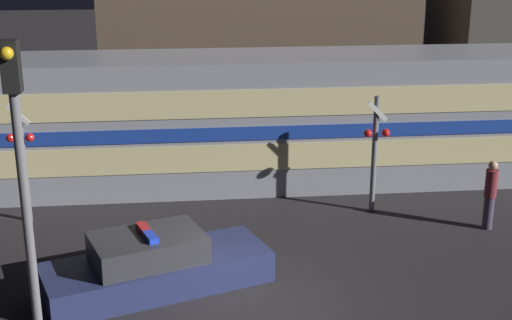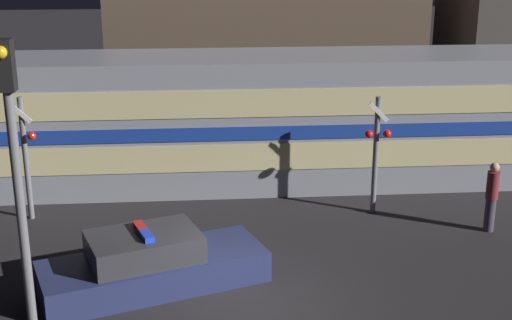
{
  "view_description": "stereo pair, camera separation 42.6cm",
  "coord_description": "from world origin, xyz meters",
  "px_view_note": "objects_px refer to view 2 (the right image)",
  "views": [
    {
      "loc": [
        -1.34,
        -13.0,
        7.43
      ],
      "look_at": [
        0.48,
        4.44,
        1.78
      ],
      "focal_mm": 50.0,
      "sensor_mm": 36.0,
      "label": 1
    },
    {
      "loc": [
        -0.92,
        -13.04,
        7.43
      ],
      "look_at": [
        0.48,
        4.44,
        1.78
      ],
      "focal_mm": 50.0,
      "sensor_mm": 36.0,
      "label": 2
    }
  ],
  "objects_px": {
    "pedestrian": "(492,196)",
    "traffic_light_corner": "(15,163)",
    "police_car": "(152,265)",
    "crossing_signal_near": "(376,150)",
    "train": "(329,119)"
  },
  "relations": [
    {
      "from": "pedestrian",
      "to": "traffic_light_corner",
      "type": "bearing_deg",
      "value": -158.76
    },
    {
      "from": "train",
      "to": "crossing_signal_near",
      "type": "height_order",
      "value": "train"
    },
    {
      "from": "police_car",
      "to": "crossing_signal_near",
      "type": "bearing_deg",
      "value": 14.0
    },
    {
      "from": "train",
      "to": "traffic_light_corner",
      "type": "bearing_deg",
      "value": -130.55
    },
    {
      "from": "police_car",
      "to": "crossing_signal_near",
      "type": "height_order",
      "value": "crossing_signal_near"
    },
    {
      "from": "train",
      "to": "traffic_light_corner",
      "type": "xyz_separation_m",
      "value": [
        -7.21,
        -8.43,
        1.52
      ]
    },
    {
      "from": "police_car",
      "to": "traffic_light_corner",
      "type": "distance_m",
      "value": 4.1
    },
    {
      "from": "train",
      "to": "police_car",
      "type": "relative_size",
      "value": 4.24
    },
    {
      "from": "crossing_signal_near",
      "to": "police_car",
      "type": "bearing_deg",
      "value": -146.6
    },
    {
      "from": "police_car",
      "to": "pedestrian",
      "type": "distance_m",
      "value": 8.86
    },
    {
      "from": "police_car",
      "to": "pedestrian",
      "type": "bearing_deg",
      "value": -3.89
    },
    {
      "from": "police_car",
      "to": "pedestrian",
      "type": "relative_size",
      "value": 2.79
    },
    {
      "from": "pedestrian",
      "to": "train",
      "type": "bearing_deg",
      "value": 129.19
    },
    {
      "from": "train",
      "to": "traffic_light_corner",
      "type": "distance_m",
      "value": 11.2
    },
    {
      "from": "train",
      "to": "pedestrian",
      "type": "bearing_deg",
      "value": -50.81
    }
  ]
}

